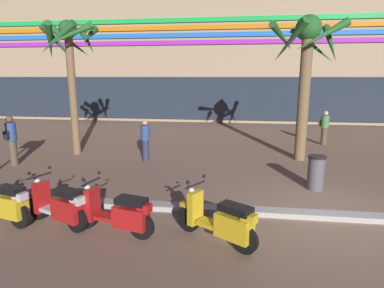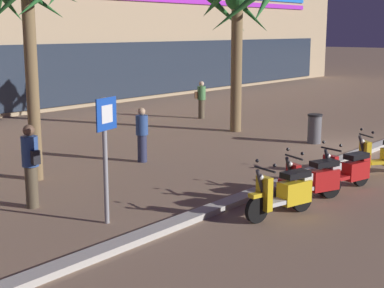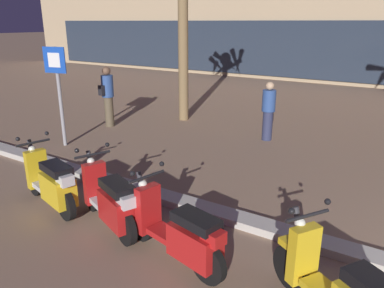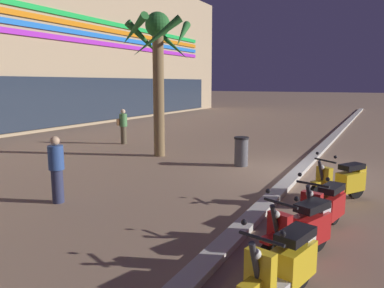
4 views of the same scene
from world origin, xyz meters
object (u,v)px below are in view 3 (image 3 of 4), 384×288
Objects in this scene: scooter_red_last_in_row at (179,233)px; scooter_yellow_far_back at (51,183)px; pedestrian_strolling_near_curb at (268,110)px; scooter_red_mid_rear at (110,201)px; crossing_sign at (58,85)px; pedestrian_window_shopping at (108,95)px.

scooter_yellow_far_back is at bearing 177.67° from scooter_red_last_in_row.
scooter_yellow_far_back is 5.71m from pedestrian_strolling_near_curb.
pedestrian_strolling_near_curb reaches higher than scooter_yellow_far_back.
scooter_red_mid_rear is at bearing 173.39° from scooter_red_last_in_row.
crossing_sign is 1.58× the size of pedestrian_strolling_near_curb.
pedestrian_window_shopping reaches higher than scooter_red_mid_rear.
pedestrian_window_shopping is at bearing 124.14° from scooter_yellow_far_back.
scooter_yellow_far_back is 0.71× the size of crossing_sign.
scooter_yellow_far_back and scooter_red_last_in_row have the same top height.
pedestrian_strolling_near_curb is at bearing 37.59° from crossing_sign.
scooter_yellow_far_back is 1.04× the size of scooter_red_mid_rear.
pedestrian_strolling_near_curb is at bearing 100.47° from scooter_red_last_in_row.
crossing_sign is at bearing -80.15° from pedestrian_window_shopping.
scooter_yellow_far_back is 3.62m from crossing_sign.
crossing_sign is 5.22m from pedestrian_strolling_near_curb.
scooter_red_mid_rear is at bearing -92.93° from pedestrian_strolling_near_curb.
crossing_sign is at bearing 137.59° from scooter_yellow_far_back.
pedestrian_window_shopping is (-5.46, 4.37, 0.48)m from scooter_red_last_in_row.
pedestrian_strolling_near_curb is 0.87× the size of pedestrian_window_shopping.
pedestrian_strolling_near_curb is 4.60m from pedestrian_window_shopping.
crossing_sign is (-5.13, 2.44, 1.06)m from scooter_red_last_in_row.
pedestrian_strolling_near_curb reaches higher than scooter_red_last_in_row.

